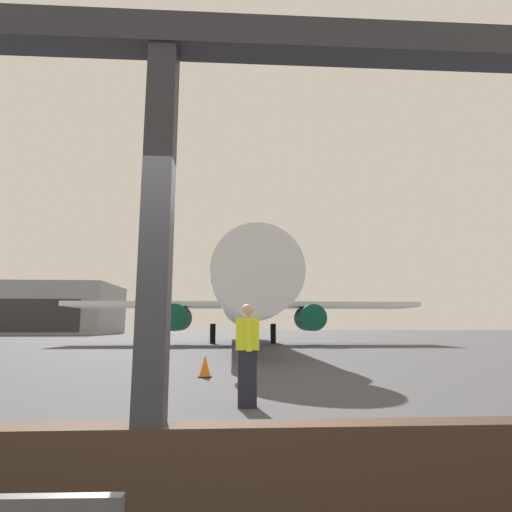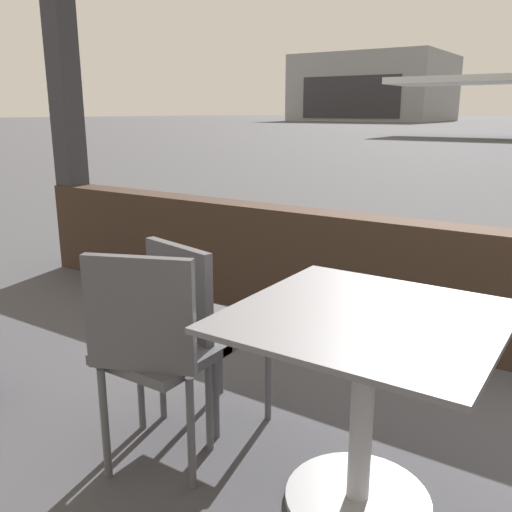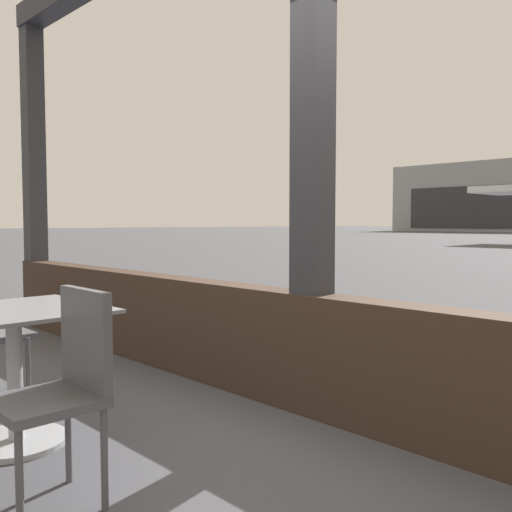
{
  "view_description": "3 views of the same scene",
  "coord_description": "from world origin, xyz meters",
  "views": [
    {
      "loc": [
        0.52,
        -2.76,
        1.35
      ],
      "look_at": [
        1.43,
        13.15,
        4.09
      ],
      "focal_mm": 28.74,
      "sensor_mm": 36.0,
      "label": 1
    },
    {
      "loc": [
        -0.12,
        -3.15,
        1.37
      ],
      "look_at": [
        -1.32,
        -1.34,
        0.8
      ],
      "focal_mm": 38.57,
      "sensor_mm": 36.0,
      "label": 2
    },
    {
      "loc": [
        2.23,
        -2.64,
        1.18
      ],
      "look_at": [
        0.05,
        -0.53,
        1.0
      ],
      "focal_mm": 39.15,
      "sensor_mm": 36.0,
      "label": 3
    }
  ],
  "objects": [
    {
      "name": "cafe_chair_window_left",
      "position": [
        0.02,
        -1.62,
        0.53
      ],
      "size": [
        0.4,
        0.4,
        0.9
      ],
      "color": "#4C4C51",
      "rests_on": "ground"
    },
    {
      "name": "window_frame",
      "position": [
        0.0,
        0.0,
        1.23
      ],
      "size": [
        8.47,
        0.24,
        3.61
      ],
      "color": "#38281E",
      "rests_on": "ground"
    },
    {
      "name": "dining_table",
      "position": [
        -0.75,
        -1.53,
        0.44
      ],
      "size": [
        0.84,
        0.84,
        0.73
      ],
      "color": "slate",
      "rests_on": "ground"
    },
    {
      "name": "distant_hangar",
      "position": [
        -30.66,
        73.43,
        4.39
      ],
      "size": [
        19.33,
        16.89,
        8.79
      ],
      "color": "gray",
      "rests_on": "ground"
    }
  ]
}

